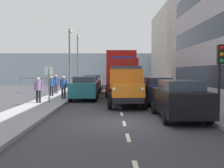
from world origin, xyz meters
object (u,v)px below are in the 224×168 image
object	(u,v)px
pedestrian_strolling	(64,85)
car_teal_oppositeside_0	(85,88)
truck_vintage_orange	(126,87)
pedestrian_near_railing	(38,88)
traffic_light_near	(220,64)
lamp_post_far	(78,56)
pedestrian_in_dark_coat	(56,82)
pedestrian_couple_a	(51,84)
car_grey_oppositeside_2	(94,82)
street_sign	(49,78)
car_navy_kerbside_1	(157,90)
lorry_cargo_red	(121,72)
car_red_oppositeside_1	(90,84)
lamp_post_promenade	(70,54)
car_black_kerbside_near	(179,99)

from	to	relation	value
pedestrian_strolling	car_teal_oppositeside_0	bearing A→B (deg)	-157.82
truck_vintage_orange	car_teal_oppositeside_0	size ratio (longest dim) A/B	1.24
car_teal_oppositeside_0	pedestrian_near_railing	size ratio (longest dim) A/B	2.86
traffic_light_near	lamp_post_far	world-z (taller)	lamp_post_far
pedestrian_in_dark_coat	pedestrian_couple_a	bearing A→B (deg)	92.73
car_grey_oppositeside_2	pedestrian_near_railing	world-z (taller)	pedestrian_near_railing
car_teal_oppositeside_0	pedestrian_couple_a	size ratio (longest dim) A/B	2.87
car_grey_oppositeside_2	street_sign	bearing A→B (deg)	82.13
truck_vintage_orange	car_navy_kerbside_1	world-z (taller)	truck_vintage_orange
car_grey_oppositeside_2	car_navy_kerbside_1	bearing A→B (deg)	109.96
truck_vintage_orange	pedestrian_couple_a	world-z (taller)	truck_vintage_orange
car_navy_kerbside_1	traffic_light_near	world-z (taller)	traffic_light_near
pedestrian_near_railing	pedestrian_in_dark_coat	bearing A→B (deg)	-87.51
lorry_cargo_red	car_red_oppositeside_1	size ratio (longest dim) A/B	1.98
lamp_post_promenade	truck_vintage_orange	bearing A→B (deg)	115.54
car_black_kerbside_near	lamp_post_far	size ratio (longest dim) A/B	0.68
traffic_light_near	street_sign	size ratio (longest dim) A/B	1.42
pedestrian_in_dark_coat	street_sign	distance (m)	7.17
car_black_kerbside_near	car_red_oppositeside_1	distance (m)	14.94
car_black_kerbside_near	lamp_post_promenade	world-z (taller)	lamp_post_promenade
car_red_oppositeside_1	lamp_post_far	distance (m)	10.44
lorry_cargo_red	pedestrian_couple_a	bearing A→B (deg)	24.61
car_red_oppositeside_1	truck_vintage_orange	bearing A→B (deg)	106.35
pedestrian_couple_a	car_navy_kerbside_1	bearing A→B (deg)	151.16
car_black_kerbside_near	pedestrian_near_railing	size ratio (longest dim) A/B	2.86
truck_vintage_orange	pedestrian_near_railing	world-z (taller)	truck_vintage_orange
car_red_oppositeside_1	pedestrian_strolling	xyz separation A→B (m)	(1.48, 6.29, 0.21)
lamp_post_promenade	lamp_post_far	xyz separation A→B (m)	(0.32, -9.24, 0.32)
truck_vintage_orange	lamp_post_far	world-z (taller)	lamp_post_far
car_teal_oppositeside_0	pedestrian_couple_a	xyz separation A→B (m)	(2.80, -1.46, 0.18)
car_black_kerbside_near	lamp_post_far	xyz separation A→B (m)	(7.27, -23.75, 3.22)
car_navy_kerbside_1	lamp_post_far	bearing A→B (deg)	-68.18
lorry_cargo_red	traffic_light_near	size ratio (longest dim) A/B	2.56
car_navy_kerbside_1	car_teal_oppositeside_0	bearing A→B (deg)	-29.54
car_black_kerbside_near	pedestrian_couple_a	size ratio (longest dim) A/B	2.87
lamp_post_promenade	pedestrian_couple_a	bearing A→B (deg)	80.17
car_grey_oppositeside_2	pedestrian_in_dark_coat	size ratio (longest dim) A/B	2.75
pedestrian_near_railing	lamp_post_far	xyz separation A→B (m)	(-0.29, -18.66, 3.03)
pedestrian_couple_a	lamp_post_promenade	distance (m)	5.44
pedestrian_near_railing	pedestrian_strolling	xyz separation A→B (m)	(-1.12, -2.71, 0.03)
truck_vintage_orange	lamp_post_promenade	size ratio (longest dim) A/B	0.93
truck_vintage_orange	pedestrian_near_railing	bearing A→B (deg)	-7.60
car_navy_kerbside_1	pedestrian_couple_a	size ratio (longest dim) A/B	2.81
car_navy_kerbside_1	pedestrian_in_dark_coat	world-z (taller)	pedestrian_in_dark_coat
car_navy_kerbside_1	pedestrian_strolling	world-z (taller)	pedestrian_strolling
car_navy_kerbside_1	pedestrian_in_dark_coat	xyz separation A→B (m)	(7.86, -6.64, 0.24)
car_black_kerbside_near	car_teal_oppositeside_0	size ratio (longest dim) A/B	1.00
lorry_cargo_red	car_red_oppositeside_1	distance (m)	3.48
car_teal_oppositeside_0	pedestrian_couple_a	distance (m)	3.16
car_black_kerbside_near	lamp_post_far	world-z (taller)	lamp_post_far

